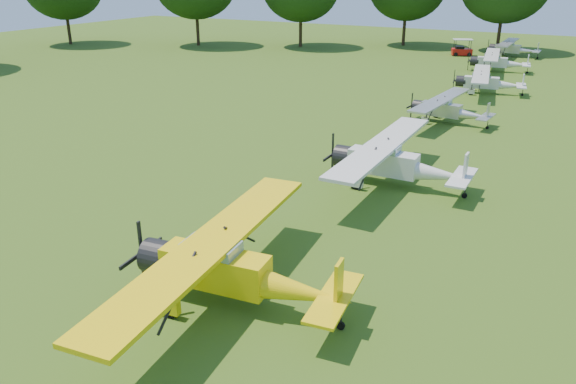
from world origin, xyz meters
The scene contains 9 objects.
ground centered at (0.00, 0.00, 0.00)m, with size 160.00×160.00×0.00m, color #295014.
tree_belt centered at (3.57, 0.16, 8.03)m, with size 137.36×130.27×14.52m.
aircraft_2 centered at (0.07, -9.52, 1.39)m, with size 7.60×12.10×2.38m.
aircraft_3 centered at (1.29, 3.33, 1.34)m, with size 7.29×11.56×2.29m.
aircraft_4 centered at (0.77, 16.91, 1.07)m, with size 5.87×9.34×1.83m.
aircraft_5 centered at (1.42, 28.55, 1.11)m, with size 6.12×9.71×1.91m.
aircraft_6 centered at (0.36, 40.40, 1.15)m, with size 6.31×10.01×1.97m.
aircraft_7 centered at (0.26, 52.08, 1.13)m, with size 6.16×9.78×1.93m.
golf_cart centered at (-5.38, 50.28, 0.67)m, with size 2.69×2.17×2.01m.
Camera 1 is at (9.14, -22.58, 10.34)m, focal length 35.00 mm.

